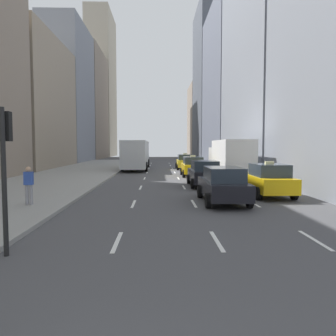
% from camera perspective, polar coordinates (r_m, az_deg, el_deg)
% --- Properties ---
extents(sidewalk_left, '(8.00, 66.00, 0.15)m').
position_cam_1_polar(sidewalk_left, '(29.24, -17.46, -1.44)').
color(sidewalk_left, gray).
rests_on(sidewalk_left, ground).
extents(lane_markings, '(5.72, 56.00, 0.01)m').
position_cam_1_polar(lane_markings, '(24.22, 2.23, -2.49)').
color(lane_markings, white).
rests_on(lane_markings, ground).
extents(building_row_left, '(6.00, 93.80, 36.87)m').
position_cam_1_polar(building_row_left, '(55.01, -17.98, 14.34)').
color(building_row_left, gray).
rests_on(building_row_left, ground).
extents(building_row_right, '(6.00, 90.70, 32.19)m').
position_cam_1_polar(building_row_right, '(48.70, 11.98, 16.32)').
color(building_row_right, slate).
rests_on(building_row_right, ground).
extents(taxi_lead, '(2.02, 4.40, 1.87)m').
position_cam_1_polar(taxi_lead, '(37.70, 2.97, 1.10)').
color(taxi_lead, yellow).
rests_on(taxi_lead, ground).
extents(taxi_second, '(2.02, 4.40, 1.87)m').
position_cam_1_polar(taxi_second, '(29.12, 4.33, 0.30)').
color(taxi_second, yellow).
rests_on(taxi_second, ground).
extents(taxi_third, '(2.02, 4.40, 1.87)m').
position_cam_1_polar(taxi_third, '(18.28, 16.98, -1.96)').
color(taxi_third, yellow).
rests_on(taxi_third, ground).
extents(sedan_black_near, '(2.02, 4.55, 1.72)m').
position_cam_1_polar(sedan_black_near, '(21.94, 6.31, -0.89)').
color(sedan_black_near, black).
rests_on(sedan_black_near, ground).
extents(sedan_silver_behind, '(2.02, 4.63, 1.69)m').
position_cam_1_polar(sedan_silver_behind, '(15.67, 9.54, -2.85)').
color(sedan_silver_behind, black).
rests_on(sedan_silver_behind, ground).
extents(city_bus, '(2.80, 11.61, 3.25)m').
position_cam_1_polar(city_bus, '(37.81, -5.57, 2.47)').
color(city_bus, '#B7BCC1').
rests_on(city_bus, ground).
extents(box_truck, '(2.58, 8.40, 3.15)m').
position_cam_1_polar(box_truck, '(27.35, 10.67, 1.75)').
color(box_truck, silver).
rests_on(box_truck, ground).
extents(pedestrian_far_walking, '(0.36, 0.22, 1.65)m').
position_cam_1_polar(pedestrian_far_walking, '(15.32, -23.09, -2.49)').
color(pedestrian_far_walking, gray).
rests_on(pedestrian_far_walking, sidewalk_left).
extents(traffic_light_pole, '(0.24, 0.42, 3.60)m').
position_cam_1_polar(traffic_light_pole, '(8.84, -26.51, 1.73)').
color(traffic_light_pole, black).
rests_on(traffic_light_pole, ground).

